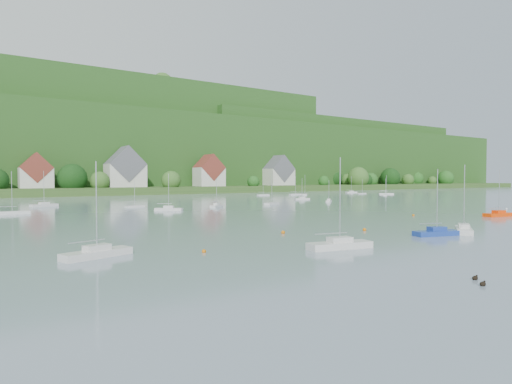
% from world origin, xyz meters
% --- Properties ---
extents(far_shore_strip, '(600.00, 60.00, 3.00)m').
position_xyz_m(far_shore_strip, '(0.00, 200.00, 1.50)').
color(far_shore_strip, '#2A4C1C').
rests_on(far_shore_strip, ground).
extents(forested_ridge, '(620.00, 181.22, 69.89)m').
position_xyz_m(forested_ridge, '(0.39, 268.57, 22.89)').
color(forested_ridge, '#163C13').
rests_on(forested_ridge, ground).
extents(village_building_1, '(12.00, 9.36, 14.00)m').
position_xyz_m(village_building_1, '(-30.00, 189.00, 8.75)').
color(village_building_1, beige).
rests_on(village_building_1, far_shore_strip).
extents(village_building_2, '(16.00, 11.44, 18.00)m').
position_xyz_m(village_building_2, '(5.00, 188.00, 10.27)').
color(village_building_2, beige).
rests_on(village_building_2, far_shore_strip).
extents(village_building_3, '(13.00, 10.40, 15.50)m').
position_xyz_m(village_building_3, '(45.00, 186.00, 9.43)').
color(village_building_3, beige).
rests_on(village_building_3, far_shore_strip).
extents(village_building_4, '(15.00, 10.40, 16.50)m').
position_xyz_m(village_building_4, '(90.00, 190.00, 9.59)').
color(village_building_4, beige).
rests_on(village_building_4, far_shore_strip).
extents(near_sailboat_0, '(6.89, 3.07, 8.99)m').
position_xyz_m(near_sailboat_0, '(-21.24, 29.27, 0.46)').
color(near_sailboat_0, silver).
rests_on(near_sailboat_0, ground).
extents(near_sailboat_1, '(6.18, 3.21, 8.03)m').
position_xyz_m(near_sailboat_1, '(-4.50, 29.87, 0.43)').
color(near_sailboat_1, navy).
rests_on(near_sailboat_1, ground).
extents(near_sailboat_3, '(6.30, 5.12, 8.66)m').
position_xyz_m(near_sailboat_3, '(0.84, 29.64, 0.45)').
color(near_sailboat_3, silver).
rests_on(near_sailboat_3, ground).
extents(near_sailboat_5, '(6.57, 2.75, 8.60)m').
position_xyz_m(near_sailboat_5, '(28.34, 39.44, 0.45)').
color(near_sailboat_5, '#EC3B04').
rests_on(near_sailboat_5, ground).
extents(near_sailboat_6, '(6.48, 3.64, 8.43)m').
position_xyz_m(near_sailboat_6, '(-42.34, 37.67, 0.45)').
color(near_sailboat_6, silver).
rests_on(near_sailboat_6, ground).
extents(mooring_buoy_0, '(0.47, 0.47, 0.47)m').
position_xyz_m(mooring_buoy_0, '(-8.14, 38.05, 0.00)').
color(mooring_buoy_0, '#D56909').
rests_on(mooring_buoy_0, ground).
extents(mooring_buoy_2, '(0.43, 0.43, 0.43)m').
position_xyz_m(mooring_buoy_2, '(16.45, 48.75, 0.00)').
color(mooring_buoy_2, '#D56909').
rests_on(mooring_buoy_2, ground).
extents(mooring_buoy_3, '(0.49, 0.49, 0.49)m').
position_xyz_m(mooring_buoy_3, '(-18.88, 41.67, 0.00)').
color(mooring_buoy_3, '#D56909').
rests_on(mooring_buoy_3, ground).
extents(mooring_buoy_4, '(0.40, 0.40, 0.40)m').
position_xyz_m(mooring_buoy_4, '(48.21, 47.97, 0.00)').
color(mooring_buoy_4, white).
rests_on(mooring_buoy_4, ground).
extents(mooring_buoy_5, '(0.41, 0.41, 0.41)m').
position_xyz_m(mooring_buoy_5, '(-33.41, 34.65, 0.00)').
color(mooring_buoy_5, '#D56909').
rests_on(mooring_buoy_5, ground).
extents(duck_pair, '(1.73, 1.52, 0.37)m').
position_xyz_m(duck_pair, '(-23.36, 14.09, 0.12)').
color(duck_pair, black).
rests_on(duck_pair, ground).
extents(far_sailboat_cluster, '(182.18, 66.38, 8.71)m').
position_xyz_m(far_sailboat_cluster, '(10.69, 116.21, 0.37)').
color(far_sailboat_cluster, silver).
rests_on(far_sailboat_cluster, ground).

